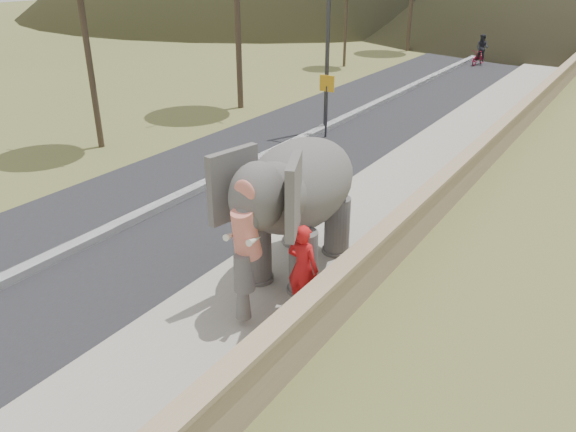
% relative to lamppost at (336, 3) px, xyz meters
% --- Properties ---
extents(ground, '(160.00, 160.00, 0.00)m').
position_rel_lamppost_xyz_m(ground, '(4.69, -11.41, -4.87)').
color(ground, olive).
rests_on(ground, ground).
extents(road, '(7.00, 120.00, 0.03)m').
position_rel_lamppost_xyz_m(road, '(-0.31, -1.41, -4.86)').
color(road, black).
rests_on(road, ground).
extents(median, '(0.35, 120.00, 0.22)m').
position_rel_lamppost_xyz_m(median, '(-0.31, -1.41, -4.76)').
color(median, black).
rests_on(median, ground).
extents(walkway, '(3.00, 120.00, 0.15)m').
position_rel_lamppost_xyz_m(walkway, '(4.69, -1.41, -4.80)').
color(walkway, '#9E9687').
rests_on(walkway, ground).
extents(parapet, '(0.30, 120.00, 1.10)m').
position_rel_lamppost_xyz_m(parapet, '(6.34, -1.41, -4.32)').
color(parapet, tan).
rests_on(parapet, ground).
extents(lamppost, '(1.76, 0.36, 8.00)m').
position_rel_lamppost_xyz_m(lamppost, '(0.00, 0.00, 0.00)').
color(lamppost, '#2A2A2E').
rests_on(lamppost, ground).
extents(signboard, '(0.60, 0.08, 2.40)m').
position_rel_lamppost_xyz_m(signboard, '(0.19, -0.86, -3.23)').
color(signboard, '#2D2D33').
rests_on(signboard, ground).
extents(elephant_and_man, '(2.59, 4.40, 3.03)m').
position_rel_lamppost_xyz_m(elephant_and_man, '(4.71, -10.06, -3.22)').
color(elephant_and_man, '#615C58').
rests_on(elephant_and_man, ground).
extents(motorcyclist, '(0.98, 1.90, 1.93)m').
position_rel_lamppost_xyz_m(motorcyclist, '(0.67, 18.40, -4.13)').
color(motorcyclist, maroon).
rests_on(motorcyclist, ground).
extents(trees, '(47.90, 44.28, 9.63)m').
position_rel_lamppost_xyz_m(trees, '(4.73, 16.16, -0.77)').
color(trees, '#473828').
rests_on(trees, ground).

